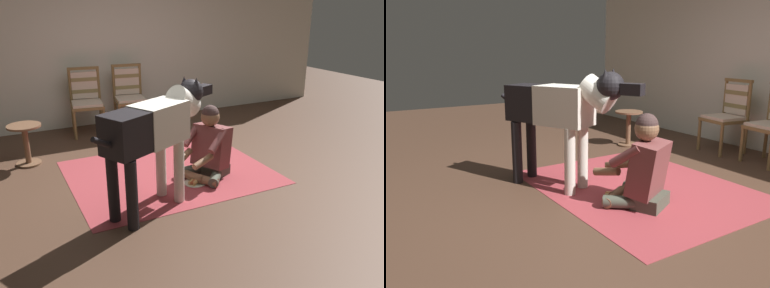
% 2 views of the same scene
% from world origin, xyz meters
% --- Properties ---
extents(ground_plane, '(13.93, 13.93, 0.00)m').
position_xyz_m(ground_plane, '(0.00, 0.00, 0.00)').
color(ground_plane, '#4C3325').
extents(area_rug, '(2.26, 1.83, 0.01)m').
position_xyz_m(area_rug, '(-0.14, 0.30, 0.00)').
color(area_rug, '#9B363C').
rests_on(area_rug, ground).
extents(dining_chair_left_of_pair, '(0.52, 0.52, 0.98)m').
position_xyz_m(dining_chair_left_of_pair, '(-0.61, 2.26, 0.54)').
color(dining_chair_left_of_pair, olive).
rests_on(dining_chair_left_of_pair, ground).
extents(person_sitting_on_floor, '(0.71, 0.63, 0.83)m').
position_xyz_m(person_sitting_on_floor, '(0.23, 0.01, 0.34)').
color(person_sitting_on_floor, '#464A3D').
rests_on(person_sitting_on_floor, ground).
extents(large_dog, '(1.46, 0.81, 1.19)m').
position_xyz_m(large_dog, '(-0.56, -0.38, 0.79)').
color(large_dog, silver).
rests_on(large_dog, ground).
extents(hot_dog_on_plate, '(0.25, 0.25, 0.06)m').
position_xyz_m(hot_dog_on_plate, '(-0.01, -0.11, 0.03)').
color(hot_dog_on_plate, silver).
rests_on(hot_dog_on_plate, ground).
extents(round_side_table, '(0.40, 0.40, 0.50)m').
position_xyz_m(round_side_table, '(-1.58, 1.32, 0.30)').
color(round_side_table, brown).
rests_on(round_side_table, ground).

